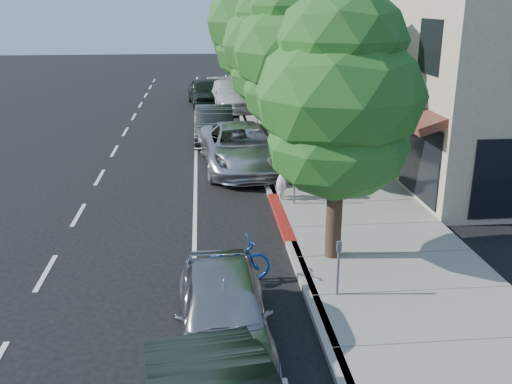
{
  "coord_description": "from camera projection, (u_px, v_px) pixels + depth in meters",
  "views": [
    {
      "loc": [
        -2.3,
        -14.98,
        6.27
      ],
      "look_at": [
        -0.89,
        -0.32,
        1.35
      ],
      "focal_mm": 40.0,
      "sensor_mm": 36.0,
      "label": 1
    }
  ],
  "objects": [
    {
      "name": "curb",
      "position": [
        258.0,
        158.0,
        23.86
      ],
      "size": [
        0.3,
        56.0,
        0.15
      ],
      "primitive_type": "cube",
      "color": "#9E998E",
      "rests_on": "ground"
    },
    {
      "name": "street_tree_0",
      "position": [
        339.0,
        99.0,
        13.22
      ],
      "size": [
        4.01,
        4.01,
        6.68
      ],
      "color": "black",
      "rests_on": "ground"
    },
    {
      "name": "street_tree_3",
      "position": [
        260.0,
        24.0,
        29.88
      ],
      "size": [
        5.72,
        5.72,
        8.57
      ],
      "color": "black",
      "rests_on": "ground"
    },
    {
      "name": "silver_suv",
      "position": [
        241.0,
        147.0,
        22.29
      ],
      "size": [
        3.28,
        6.4,
        1.73
      ],
      "primitive_type": "imported",
      "rotation": [
        0.0,
        0.0,
        0.07
      ],
      "color": "silver",
      "rests_on": "ground"
    },
    {
      "name": "storefront_building",
      "position": [
        405.0,
        52.0,
        33.09
      ],
      "size": [
        10.0,
        36.0,
        7.0
      ],
      "primitive_type": "cube",
      "color": "beige",
      "rests_on": "ground"
    },
    {
      "name": "street_tree_1",
      "position": [
        298.0,
        54.0,
        18.72
      ],
      "size": [
        4.34,
        4.34,
        7.46
      ],
      "color": "black",
      "rests_on": "ground"
    },
    {
      "name": "ground",
      "position": [
        286.0,
        232.0,
        16.34
      ],
      "size": [
        120.0,
        120.0,
        0.0
      ],
      "primitive_type": "plane",
      "color": "black",
      "rests_on": "ground"
    },
    {
      "name": "street_tree_4",
      "position": [
        250.0,
        37.0,
        35.86
      ],
      "size": [
        4.58,
        4.58,
        6.92
      ],
      "color": "black",
      "rests_on": "ground"
    },
    {
      "name": "near_car_a",
      "position": [
        223.0,
        311.0,
        10.73
      ],
      "size": [
        1.83,
        4.39,
        1.48
      ],
      "primitive_type": "imported",
      "rotation": [
        0.0,
        0.0,
        0.02
      ],
      "color": "#9D9DA2",
      "rests_on": "ground"
    },
    {
      "name": "sidewalk",
      "position": [
        312.0,
        156.0,
        24.07
      ],
      "size": [
        4.6,
        56.0,
        0.15
      ],
      "primitive_type": "cube",
      "color": "gray",
      "rests_on": "ground"
    },
    {
      "name": "dark_sedan",
      "position": [
        214.0,
        125.0,
        26.55
      ],
      "size": [
        1.81,
        5.01,
        1.64
      ],
      "primitive_type": "imported",
      "rotation": [
        0.0,
        0.0,
        -0.01
      ],
      "color": "black",
      "rests_on": "ground"
    },
    {
      "name": "street_tree_2",
      "position": [
        274.0,
        47.0,
        24.45
      ],
      "size": [
        4.64,
        4.64,
        7.26
      ],
      "color": "black",
      "rests_on": "ground"
    },
    {
      "name": "curb_red_segment",
      "position": [
        281.0,
        217.0,
        17.26
      ],
      "size": [
        0.32,
        4.0,
        0.15
      ],
      "primitive_type": "cube",
      "color": "maroon",
      "rests_on": "ground"
    },
    {
      "name": "street_tree_5",
      "position": [
        243.0,
        22.0,
        41.3
      ],
      "size": [
        5.48,
        5.48,
        8.13
      ],
      "color": "black",
      "rests_on": "ground"
    },
    {
      "name": "bicycle",
      "position": [
        228.0,
        263.0,
        13.17
      ],
      "size": [
        2.16,
        1.14,
        1.08
      ],
      "primitive_type": "imported",
      "rotation": [
        0.0,
        0.0,
        1.79
      ],
      "color": "#17419F",
      "rests_on": "ground"
    },
    {
      "name": "pedestrian",
      "position": [
        281.0,
        119.0,
        27.48
      ],
      "size": [
        0.93,
        0.88,
        1.52
      ],
      "primitive_type": "imported",
      "rotation": [
        0.0,
        0.0,
        3.7
      ],
      "color": "black",
      "rests_on": "sidewalk"
    },
    {
      "name": "cyclist",
      "position": [
        282.0,
        177.0,
        18.52
      ],
      "size": [
        0.47,
        0.66,
        1.72
      ],
      "primitive_type": "imported",
      "rotation": [
        0.0,
        0.0,
        1.47
      ],
      "color": "silver",
      "rests_on": "ground"
    },
    {
      "name": "white_pickup",
      "position": [
        231.0,
        95.0,
        34.8
      ],
      "size": [
        3.16,
        6.11,
        1.7
      ],
      "primitive_type": "imported",
      "rotation": [
        0.0,
        0.0,
        0.14
      ],
      "color": "white",
      "rests_on": "ground"
    },
    {
      "name": "dark_suv_far",
      "position": [
        206.0,
        92.0,
        36.19
      ],
      "size": [
        2.5,
        5.11,
        1.68
      ],
      "primitive_type": "imported",
      "rotation": [
        0.0,
        0.0,
        0.11
      ],
      "color": "black",
      "rests_on": "ground"
    }
  ]
}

